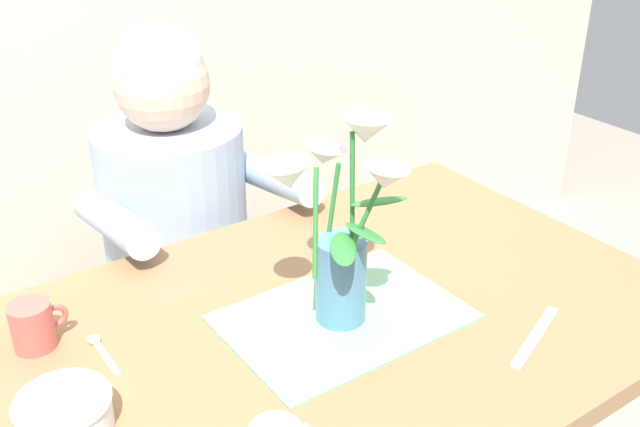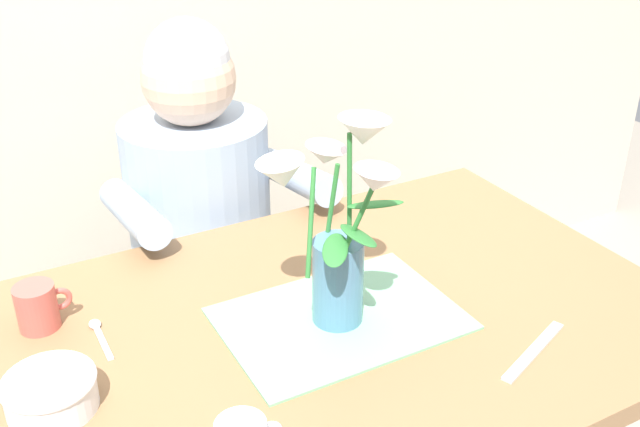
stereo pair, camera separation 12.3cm
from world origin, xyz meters
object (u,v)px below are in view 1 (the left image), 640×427
Objects in this scene: coffee_cup at (33,325)px; flower_vase at (340,229)px; seated_person at (180,258)px; ceramic_bowl at (65,413)px; dinner_knife at (536,336)px.

flower_vase is at bearing -27.23° from coffee_cup.
seated_person is 3.13× the size of flower_vase.
coffee_cup is (-0.43, -0.40, 0.22)m from seated_person.
coffee_cup is at bearing 84.31° from ceramic_bowl.
seated_person is 5.97× the size of dinner_knife.
dinner_knife is (0.25, -0.85, 0.18)m from seated_person.
coffee_cup is at bearing -139.74° from seated_person.
seated_person reaches higher than flower_vase.
ceramic_bowl is at bearing 178.86° from flower_vase.
seated_person is 0.79m from ceramic_bowl.
flower_vase is at bearing 115.25° from dinner_knife.
seated_person is 8.35× the size of ceramic_bowl.
flower_vase is 2.67× the size of ceramic_bowl.
seated_person is at bearing 53.97° from ceramic_bowl.
ceramic_bowl is 1.46× the size of coffee_cup.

